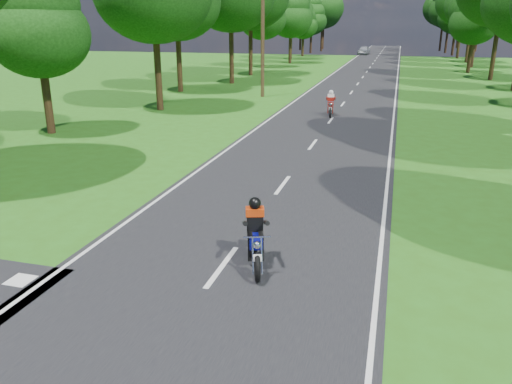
% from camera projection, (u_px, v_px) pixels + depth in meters
% --- Properties ---
extents(ground, '(160.00, 160.00, 0.00)m').
position_uv_depth(ground, '(186.00, 317.00, 9.03)').
color(ground, '#295C15').
rests_on(ground, ground).
extents(main_road, '(7.00, 140.00, 0.02)m').
position_uv_depth(main_road, '(367.00, 72.00, 54.65)').
color(main_road, black).
rests_on(main_road, ground).
extents(road_markings, '(7.40, 140.00, 0.01)m').
position_uv_depth(road_markings, '(364.00, 73.00, 52.97)').
color(road_markings, silver).
rests_on(road_markings, main_road).
extents(telegraph_pole, '(1.20, 0.26, 8.00)m').
position_uv_depth(telegraph_pole, '(263.00, 38.00, 34.80)').
color(telegraph_pole, '#382616').
rests_on(telegraph_pole, ground).
extents(rider_near_blue, '(1.14, 1.89, 1.49)m').
position_uv_depth(rider_near_blue, '(255.00, 233.00, 10.72)').
color(rider_near_blue, '#0C0E85').
rests_on(rider_near_blue, main_road).
extents(rider_far_red, '(0.78, 1.78, 1.43)m').
position_uv_depth(rider_far_red, '(331.00, 103.00, 28.41)').
color(rider_far_red, '#9D1C0C').
rests_on(rider_far_red, main_road).
extents(distant_car, '(2.18, 4.39, 1.44)m').
position_uv_depth(distant_car, '(364.00, 50.00, 84.63)').
color(distant_car, '#B1B5B9').
rests_on(distant_car, main_road).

